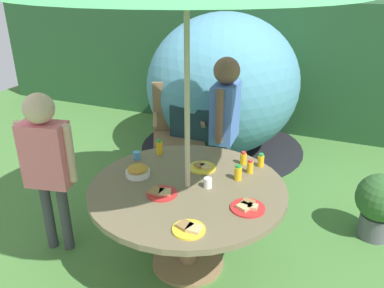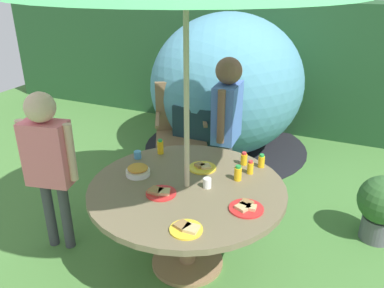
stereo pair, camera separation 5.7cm
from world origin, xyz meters
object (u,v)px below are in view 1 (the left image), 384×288
at_px(potted_plant, 380,203).
at_px(juice_bottle_center_back, 159,147).
at_px(child_in_pink_shirt, 46,155).
at_px(plate_center_front, 161,193).
at_px(dome_tent, 223,84).
at_px(plate_back_edge, 189,229).
at_px(juice_bottle_near_left, 250,167).
at_px(cup_far, 208,183).
at_px(plate_far_left, 248,207).
at_px(juice_bottle_mid_right, 261,160).
at_px(plate_far_right, 202,167).
at_px(cup_near, 137,155).
at_px(garden_table, 188,199).
at_px(wooden_chair, 178,126).
at_px(snack_bowl, 138,171).
at_px(child_in_blue_shirt, 225,112).
at_px(juice_bottle_near_right, 238,173).
at_px(juice_bottle_mid_left, 243,158).

xyz_separation_m(potted_plant, juice_bottle_center_back, (-1.73, -0.51, 0.41)).
bearing_deg(child_in_pink_shirt, plate_center_front, -9.05).
relative_size(dome_tent, plate_back_edge, 10.36).
xyz_separation_m(juice_bottle_near_left, cup_far, (-0.22, -0.32, -0.01)).
relative_size(plate_back_edge, juice_bottle_near_left, 1.87).
distance_m(plate_far_left, juice_bottle_near_left, 0.48).
relative_size(juice_bottle_mid_right, cup_far, 1.51).
distance_m(child_in_pink_shirt, plate_back_edge, 1.27).
bearing_deg(plate_center_front, plate_far_right, 75.15).
bearing_deg(cup_near, juice_bottle_center_back, 50.66).
distance_m(garden_table, juice_bottle_mid_right, 0.65).
bearing_deg(juice_bottle_mid_right, dome_tent, 117.04).
height_order(potted_plant, cup_far, cup_far).
relative_size(child_in_pink_shirt, juice_bottle_near_left, 12.34).
xyz_separation_m(plate_center_front, cup_near, (-0.42, 0.41, 0.02)).
relative_size(wooden_chair, plate_far_left, 4.60).
distance_m(wooden_chair, dome_tent, 0.95).
bearing_deg(child_in_pink_shirt, cup_near, 31.18).
bearing_deg(snack_bowl, child_in_blue_shirt, 71.68).
bearing_deg(wooden_chair, child_in_blue_shirt, -49.47).
bearing_deg(potted_plant, plate_back_edge, -128.98).
relative_size(plate_back_edge, cup_far, 2.80).
distance_m(garden_table, potted_plant, 1.61).
relative_size(plate_far_right, juice_bottle_near_right, 1.83).
bearing_deg(juice_bottle_center_back, juice_bottle_near_right, -13.43).
bearing_deg(juice_bottle_near_left, garden_table, -134.88).
bearing_deg(potted_plant, juice_bottle_mid_right, -155.56).
relative_size(plate_center_front, cup_far, 2.94).
relative_size(wooden_chair, juice_bottle_mid_right, 9.57).
relative_size(wooden_chair, plate_center_front, 4.93).
height_order(juice_bottle_near_left, cup_far, juice_bottle_near_left).
xyz_separation_m(child_in_pink_shirt, juice_bottle_near_right, (1.33, 0.43, -0.09)).
bearing_deg(plate_far_right, dome_tent, 103.53).
height_order(child_in_pink_shirt, juice_bottle_mid_right, child_in_pink_shirt).
bearing_deg(juice_bottle_mid_right, garden_table, -129.38).
distance_m(garden_table, snack_bowl, 0.42).
bearing_deg(plate_far_left, juice_bottle_near_right, 115.74).
bearing_deg(child_in_blue_shirt, snack_bowl, -21.72).
bearing_deg(cup_far, plate_back_edge, -82.08).
relative_size(garden_table, juice_bottle_mid_left, 13.42).
distance_m(plate_center_front, juice_bottle_near_left, 0.71).
xyz_separation_m(potted_plant, juice_bottle_mid_left, (-1.05, -0.43, 0.40)).
height_order(plate_far_right, juice_bottle_mid_right, juice_bottle_mid_right).
bearing_deg(juice_bottle_near_right, child_in_pink_shirt, -161.92).
relative_size(child_in_blue_shirt, plate_back_edge, 7.05).
bearing_deg(juice_bottle_mid_left, child_in_blue_shirt, 121.26).
bearing_deg(juice_bottle_mid_left, cup_far, -106.55).
height_order(juice_bottle_near_right, juice_bottle_mid_right, juice_bottle_near_right).
bearing_deg(plate_center_front, cup_far, 39.01).
xyz_separation_m(wooden_chair, dome_tent, (0.20, 0.90, 0.24)).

